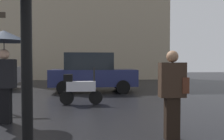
# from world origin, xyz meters

# --- Properties ---
(pedestrian_with_umbrella) EXTENTS (1.09, 1.09, 2.11)m
(pedestrian_with_umbrella) POSITION_xyz_m (-1.01, 2.67, 1.69)
(pedestrian_with_umbrella) COLOR black
(pedestrian_with_umbrella) RESTS_ON ground
(pedestrian_with_bag) EXTENTS (0.49, 0.24, 1.60)m
(pedestrian_with_bag) POSITION_xyz_m (2.40, 1.30, 0.90)
(pedestrian_with_bag) COLOR black
(pedestrian_with_bag) RESTS_ON ground
(parked_scooter) EXTENTS (1.41, 0.32, 1.23)m
(parked_scooter) POSITION_xyz_m (0.56, 4.83, 0.56)
(parked_scooter) COLOR black
(parked_scooter) RESTS_ON ground
(parked_car_right) EXTENTS (4.02, 2.03, 1.86)m
(parked_car_right) POSITION_xyz_m (0.96, 8.09, 0.94)
(parked_car_right) COLOR #1E234C
(parked_car_right) RESTS_ON ground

